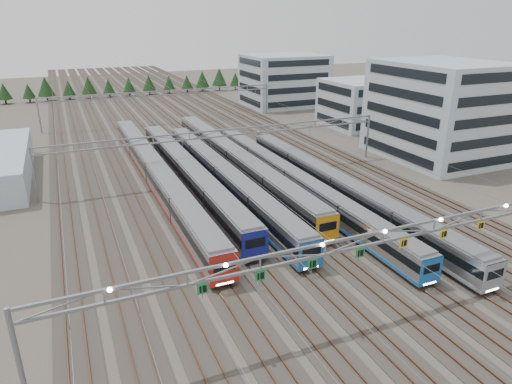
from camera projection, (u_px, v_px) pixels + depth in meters
name	position (u px, v px, depth m)	size (l,w,h in m)	color
ground	(375.00, 310.00, 40.73)	(400.00, 400.00, 0.00)	#47423A
track_bed	(152.00, 107.00, 126.04)	(54.00, 260.00, 5.42)	#2D2823
train_a	(155.00, 172.00, 70.13)	(2.96, 63.71, 3.86)	black
train_b	(188.00, 173.00, 69.63)	(3.04, 52.45, 3.96)	black
train_c	(223.00, 177.00, 68.47)	(2.87, 53.34, 3.74)	black
train_d	(235.00, 160.00, 75.95)	(3.03, 58.47, 3.95)	black
train_e	(292.00, 180.00, 67.52)	(2.60, 57.17, 3.39)	black
train_f	(338.00, 187.00, 64.41)	(2.72, 52.55, 3.54)	black
gantry_near	(383.00, 240.00, 38.08)	(56.36, 0.61, 8.08)	gray
gantry_mid	(224.00, 139.00, 72.79)	(56.36, 0.36, 8.00)	gray
gantry_far	(162.00, 97.00, 111.41)	(56.36, 0.36, 8.00)	gray
depot_bldg_south	(440.00, 111.00, 82.76)	(18.00, 22.00, 17.33)	#9AACB8
depot_bldg_mid	(358.00, 104.00, 107.88)	(14.00, 16.00, 10.84)	#9AACB8
depot_bldg_north	(284.00, 80.00, 133.97)	(22.00, 18.00, 14.50)	#9AACB8
treeline	(121.00, 84.00, 149.24)	(87.50, 5.60, 7.02)	#332114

